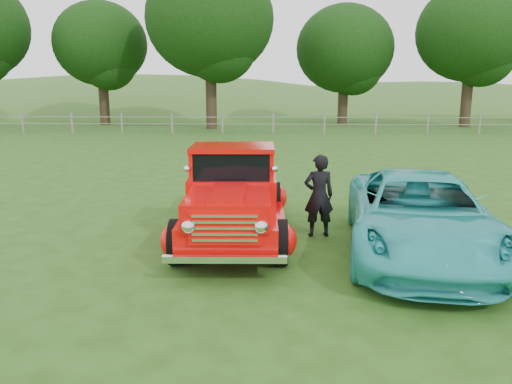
{
  "coord_description": "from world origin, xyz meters",
  "views": [
    {
      "loc": [
        -0.05,
        -7.53,
        2.9
      ],
      "look_at": [
        -0.34,
        1.2,
        0.99
      ],
      "focal_mm": 35.0,
      "sensor_mm": 36.0,
      "label": 1
    }
  ],
  "objects_px": {
    "tree_near_east": "(345,49)",
    "tree_mid_east": "(472,32)",
    "red_pickup": "(233,196)",
    "man": "(319,196)",
    "tree_near_west": "(210,19)",
    "teal_sedan": "(419,216)",
    "tree_mid_west": "(100,44)"
  },
  "relations": [
    {
      "from": "tree_mid_east",
      "to": "red_pickup",
      "type": "bearing_deg",
      "value": -118.56
    },
    {
      "from": "tree_mid_east",
      "to": "red_pickup",
      "type": "distance_m",
      "value": 29.32
    },
    {
      "from": "tree_mid_east",
      "to": "teal_sedan",
      "type": "height_order",
      "value": "tree_mid_east"
    },
    {
      "from": "tree_mid_west",
      "to": "tree_mid_east",
      "type": "relative_size",
      "value": 0.9
    },
    {
      "from": "tree_mid_west",
      "to": "man",
      "type": "relative_size",
      "value": 5.3
    },
    {
      "from": "tree_near_west",
      "to": "teal_sedan",
      "type": "bearing_deg",
      "value": -75.06
    },
    {
      "from": "teal_sedan",
      "to": "man",
      "type": "bearing_deg",
      "value": 155.38
    },
    {
      "from": "tree_near_west",
      "to": "teal_sedan",
      "type": "xyz_separation_m",
      "value": [
        6.47,
        -24.24,
        -6.1
      ]
    },
    {
      "from": "red_pickup",
      "to": "man",
      "type": "distance_m",
      "value": 1.63
    },
    {
      "from": "tree_mid_east",
      "to": "man",
      "type": "bearing_deg",
      "value": -115.74
    },
    {
      "from": "tree_near_east",
      "to": "teal_sedan",
      "type": "distance_m",
      "value": 28.71
    },
    {
      "from": "tree_mid_west",
      "to": "tree_mid_east",
      "type": "bearing_deg",
      "value": -2.29
    },
    {
      "from": "tree_near_west",
      "to": "tree_near_east",
      "type": "distance_m",
      "value": 9.97
    },
    {
      "from": "tree_near_east",
      "to": "tree_mid_east",
      "type": "height_order",
      "value": "tree_mid_east"
    },
    {
      "from": "tree_near_west",
      "to": "teal_sedan",
      "type": "distance_m",
      "value": 25.82
    },
    {
      "from": "tree_mid_west",
      "to": "red_pickup",
      "type": "bearing_deg",
      "value": -66.91
    },
    {
      "from": "tree_mid_west",
      "to": "man",
      "type": "distance_m",
      "value": 29.57
    },
    {
      "from": "tree_near_east",
      "to": "red_pickup",
      "type": "bearing_deg",
      "value": -101.95
    },
    {
      "from": "teal_sedan",
      "to": "man",
      "type": "height_order",
      "value": "man"
    },
    {
      "from": "tree_mid_west",
      "to": "red_pickup",
      "type": "relative_size",
      "value": 1.69
    },
    {
      "from": "red_pickup",
      "to": "man",
      "type": "height_order",
      "value": "red_pickup"
    },
    {
      "from": "tree_mid_west",
      "to": "tree_near_west",
      "type": "height_order",
      "value": "tree_near_west"
    },
    {
      "from": "tree_mid_west",
      "to": "tree_mid_east",
      "type": "distance_m",
      "value": 25.03
    },
    {
      "from": "tree_near_west",
      "to": "red_pickup",
      "type": "distance_m",
      "value": 24.29
    },
    {
      "from": "tree_near_east",
      "to": "man",
      "type": "bearing_deg",
      "value": -98.68
    },
    {
      "from": "man",
      "to": "tree_mid_east",
      "type": "bearing_deg",
      "value": -124.11
    },
    {
      "from": "tree_near_west",
      "to": "red_pickup",
      "type": "relative_size",
      "value": 2.08
    },
    {
      "from": "red_pickup",
      "to": "tree_mid_west",
      "type": "bearing_deg",
      "value": 111.75
    },
    {
      "from": "red_pickup",
      "to": "man",
      "type": "xyz_separation_m",
      "value": [
        1.63,
        0.12,
        0.0
      ]
    },
    {
      "from": "tree_near_west",
      "to": "tree_near_east",
      "type": "relative_size",
      "value": 1.25
    },
    {
      "from": "man",
      "to": "tree_near_west",
      "type": "bearing_deg",
      "value": -86.56
    },
    {
      "from": "tree_mid_west",
      "to": "teal_sedan",
      "type": "xyz_separation_m",
      "value": [
        14.47,
        -27.24,
        -4.85
      ]
    }
  ]
}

